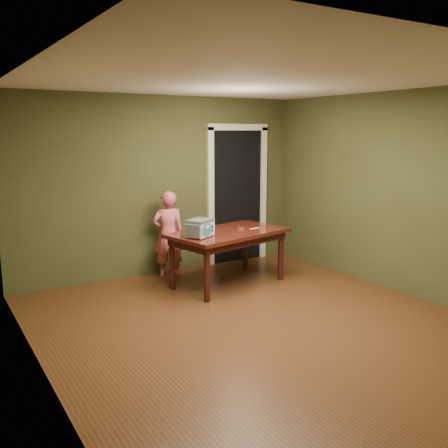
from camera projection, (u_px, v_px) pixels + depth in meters
name	position (u px, v px, depth m)	size (l,w,h in m)	color
floor	(260.00, 325.00, 5.45)	(5.00, 5.00, 0.00)	#563118
room_shell	(262.00, 168.00, 5.14)	(4.52, 5.02, 2.61)	#414927
doorway	(227.00, 194.00, 8.25)	(1.10, 0.66, 2.25)	black
dining_table	(228.00, 238.00, 6.80)	(1.75, 1.21, 0.75)	black
toy_oven	(200.00, 228.00, 6.36)	(0.43, 0.39, 0.23)	#4C4F54
baking_pan	(241.00, 228.00, 6.91)	(0.10, 0.10, 0.02)	silver
spatula	(255.00, 228.00, 6.95)	(0.18, 0.03, 0.01)	#F8EC6B
child	(168.00, 234.00, 7.15)	(0.46, 0.30, 1.26)	#E25D72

